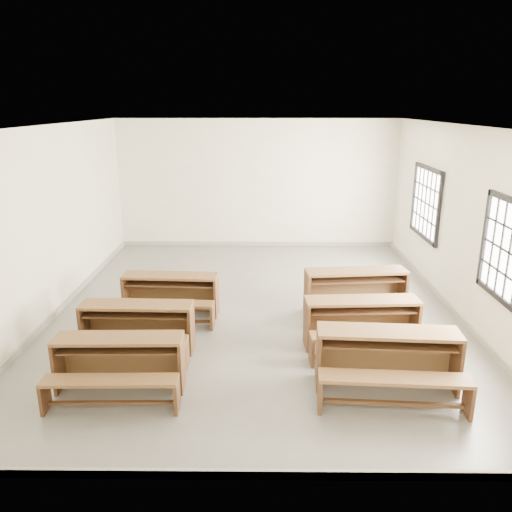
{
  "coord_description": "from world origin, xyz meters",
  "views": [
    {
      "loc": [
        0.08,
        -8.28,
        3.52
      ],
      "look_at": [
        0.0,
        0.0,
        1.0
      ],
      "focal_mm": 35.0,
      "sensor_mm": 36.0,
      "label": 1
    }
  ],
  "objects_px": {
    "desk_set_3": "(388,357)",
    "desk_set_0": "(119,361)",
    "desk_set_5": "(356,289)",
    "desk_set_2": "(170,292)",
    "desk_set_4": "(362,320)",
    "desk_set_1": "(137,325)"
  },
  "relations": [
    {
      "from": "desk_set_3",
      "to": "desk_set_0",
      "type": "bearing_deg",
      "value": -175.3
    },
    {
      "from": "desk_set_5",
      "to": "desk_set_3",
      "type": "bearing_deg",
      "value": -96.8
    },
    {
      "from": "desk_set_2",
      "to": "desk_set_3",
      "type": "relative_size",
      "value": 0.91
    },
    {
      "from": "desk_set_4",
      "to": "desk_set_5",
      "type": "bearing_deg",
      "value": 80.36
    },
    {
      "from": "desk_set_0",
      "to": "desk_set_2",
      "type": "distance_m",
      "value": 2.39
    },
    {
      "from": "desk_set_3",
      "to": "desk_set_5",
      "type": "distance_m",
      "value": 2.45
    },
    {
      "from": "desk_set_3",
      "to": "desk_set_4",
      "type": "relative_size",
      "value": 1.06
    },
    {
      "from": "desk_set_0",
      "to": "desk_set_3",
      "type": "distance_m",
      "value": 3.4
    },
    {
      "from": "desk_set_2",
      "to": "desk_set_4",
      "type": "distance_m",
      "value": 3.28
    },
    {
      "from": "desk_set_0",
      "to": "desk_set_2",
      "type": "relative_size",
      "value": 0.98
    },
    {
      "from": "desk_set_0",
      "to": "desk_set_4",
      "type": "xyz_separation_m",
      "value": [
        3.31,
        1.22,
        0.02
      ]
    },
    {
      "from": "desk_set_2",
      "to": "desk_set_0",
      "type": "bearing_deg",
      "value": -92.73
    },
    {
      "from": "desk_set_1",
      "to": "desk_set_3",
      "type": "xyz_separation_m",
      "value": [
        3.43,
        -1.01,
        0.04
      ]
    },
    {
      "from": "desk_set_1",
      "to": "desk_set_5",
      "type": "bearing_deg",
      "value": 23.79
    },
    {
      "from": "desk_set_0",
      "to": "desk_set_2",
      "type": "bearing_deg",
      "value": 83.25
    },
    {
      "from": "desk_set_4",
      "to": "desk_set_5",
      "type": "xyz_separation_m",
      "value": [
        0.14,
        1.28,
        0.02
      ]
    },
    {
      "from": "desk_set_4",
      "to": "desk_set_5",
      "type": "relative_size",
      "value": 0.95
    },
    {
      "from": "desk_set_2",
      "to": "desk_set_3",
      "type": "xyz_separation_m",
      "value": [
        3.17,
        -2.33,
        0.04
      ]
    },
    {
      "from": "desk_set_5",
      "to": "desk_set_0",
      "type": "bearing_deg",
      "value": -149.74
    },
    {
      "from": "desk_set_2",
      "to": "desk_set_1",
      "type": "bearing_deg",
      "value": -98.45
    },
    {
      "from": "desk_set_0",
      "to": "desk_set_1",
      "type": "height_order",
      "value": "desk_set_1"
    },
    {
      "from": "desk_set_1",
      "to": "desk_set_3",
      "type": "relative_size",
      "value": 0.9
    }
  ]
}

